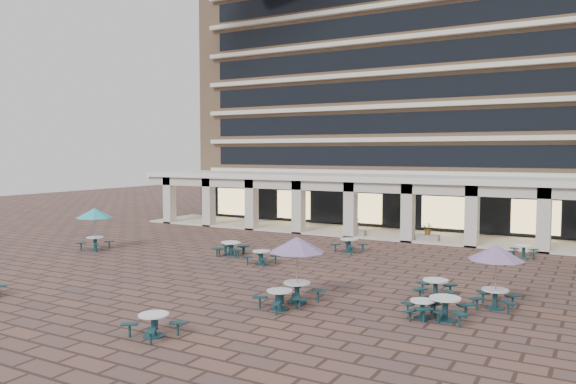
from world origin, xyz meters
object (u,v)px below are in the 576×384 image
picnic_table_1 (154,323)px  picnic_table_2 (445,307)px  planter_left (356,229)px  planter_right (428,234)px

picnic_table_1 → picnic_table_2: (7.95, 6.51, 0.05)m
planter_left → planter_right: (5.28, -0.00, 0.01)m
picnic_table_1 → picnic_table_2: 10.27m
picnic_table_1 → planter_right: size_ratio=1.26×
picnic_table_2 → planter_right: planter_right is taller
picnic_table_2 → planter_right: bearing=105.2°
picnic_table_1 → picnic_table_2: size_ratio=0.97×
picnic_table_2 → planter_left: bearing=119.5°
planter_left → planter_right: bearing=-0.0°
planter_left → planter_right: size_ratio=1.00×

